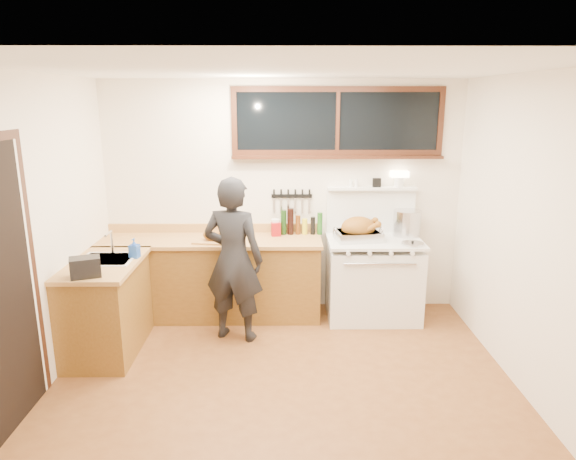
{
  "coord_description": "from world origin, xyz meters",
  "views": [
    {
      "loc": [
        0.01,
        -3.98,
        2.39
      ],
      "look_at": [
        0.05,
        0.85,
        1.15
      ],
      "focal_mm": 32.0,
      "sensor_mm": 36.0,
      "label": 1
    }
  ],
  "objects_px": {
    "man": "(233,260)",
    "cutting_board": "(213,237)",
    "roast_turkey": "(359,231)",
    "vintage_stove": "(373,276)"
  },
  "relations": [
    {
      "from": "roast_turkey",
      "to": "vintage_stove",
      "type": "bearing_deg",
      "value": 8.13
    },
    {
      "from": "man",
      "to": "cutting_board",
      "type": "height_order",
      "value": "man"
    },
    {
      "from": "man",
      "to": "roast_turkey",
      "type": "height_order",
      "value": "man"
    },
    {
      "from": "cutting_board",
      "to": "roast_turkey",
      "type": "height_order",
      "value": "roast_turkey"
    },
    {
      "from": "vintage_stove",
      "to": "man",
      "type": "distance_m",
      "value": 1.62
    },
    {
      "from": "vintage_stove",
      "to": "cutting_board",
      "type": "xyz_separation_m",
      "value": [
        -1.75,
        -0.09,
        0.48
      ]
    },
    {
      "from": "cutting_board",
      "to": "roast_turkey",
      "type": "bearing_deg",
      "value": 2.24
    },
    {
      "from": "vintage_stove",
      "to": "man",
      "type": "height_order",
      "value": "man"
    },
    {
      "from": "cutting_board",
      "to": "roast_turkey",
      "type": "xyz_separation_m",
      "value": [
        1.57,
        0.06,
        0.05
      ]
    },
    {
      "from": "roast_turkey",
      "to": "cutting_board",
      "type": "bearing_deg",
      "value": -177.76
    }
  ]
}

